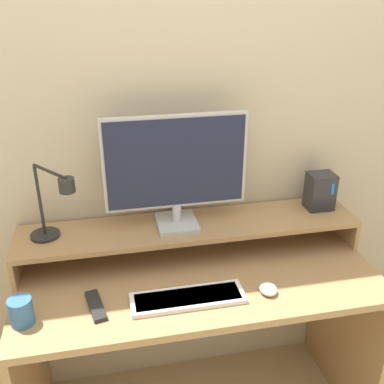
{
  "coord_description": "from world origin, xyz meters",
  "views": [
    {
      "loc": [
        -0.32,
        -1.11,
        1.81
      ],
      "look_at": [
        -0.02,
        0.33,
        1.12
      ],
      "focal_mm": 42.0,
      "sensor_mm": 36.0,
      "label": 1
    }
  ],
  "objects_px": {
    "monitor": "(176,168)",
    "keyboard": "(188,298)",
    "mouse": "(268,289)",
    "remote_control": "(96,306)",
    "mug": "(21,311)",
    "desk_lamp": "(53,208)",
    "router_dock": "(320,191)"
  },
  "relations": [
    {
      "from": "router_dock",
      "to": "monitor",
      "type": "bearing_deg",
      "value": -178.34
    },
    {
      "from": "remote_control",
      "to": "router_dock",
      "type": "bearing_deg",
      "value": 17.65
    },
    {
      "from": "desk_lamp",
      "to": "monitor",
      "type": "bearing_deg",
      "value": 6.83
    },
    {
      "from": "mouse",
      "to": "remote_control",
      "type": "height_order",
      "value": "mouse"
    },
    {
      "from": "keyboard",
      "to": "mug",
      "type": "xyz_separation_m",
      "value": [
        -0.56,
        -0.0,
        0.04
      ]
    },
    {
      "from": "desk_lamp",
      "to": "mug",
      "type": "relative_size",
      "value": 3.16
    },
    {
      "from": "mug",
      "to": "mouse",
      "type": "bearing_deg",
      "value": -0.95
    },
    {
      "from": "desk_lamp",
      "to": "mouse",
      "type": "xyz_separation_m",
      "value": [
        0.75,
        -0.28,
        -0.27
      ]
    },
    {
      "from": "router_dock",
      "to": "remote_control",
      "type": "bearing_deg",
      "value": -162.35
    },
    {
      "from": "monitor",
      "to": "remote_control",
      "type": "height_order",
      "value": "monitor"
    },
    {
      "from": "router_dock",
      "to": "mug",
      "type": "relative_size",
      "value": 1.67
    },
    {
      "from": "desk_lamp",
      "to": "remote_control",
      "type": "distance_m",
      "value": 0.39
    },
    {
      "from": "mouse",
      "to": "router_dock",
      "type": "bearing_deg",
      "value": 45.06
    },
    {
      "from": "mouse",
      "to": "mug",
      "type": "relative_size",
      "value": 0.81
    },
    {
      "from": "desk_lamp",
      "to": "keyboard",
      "type": "height_order",
      "value": "desk_lamp"
    },
    {
      "from": "remote_control",
      "to": "mug",
      "type": "distance_m",
      "value": 0.24
    },
    {
      "from": "keyboard",
      "to": "monitor",
      "type": "bearing_deg",
      "value": 86.76
    },
    {
      "from": "mouse",
      "to": "remote_control",
      "type": "relative_size",
      "value": 0.46
    },
    {
      "from": "mouse",
      "to": "mug",
      "type": "height_order",
      "value": "mug"
    },
    {
      "from": "monitor",
      "to": "mouse",
      "type": "bearing_deg",
      "value": -50.25
    },
    {
      "from": "desk_lamp",
      "to": "router_dock",
      "type": "xyz_separation_m",
      "value": [
        1.1,
        0.07,
        -0.07
      ]
    },
    {
      "from": "mug",
      "to": "remote_control",
      "type": "bearing_deg",
      "value": 7.14
    },
    {
      "from": "router_dock",
      "to": "mouse",
      "type": "relative_size",
      "value": 2.06
    },
    {
      "from": "router_dock",
      "to": "remote_control",
      "type": "distance_m",
      "value": 1.05
    },
    {
      "from": "desk_lamp",
      "to": "router_dock",
      "type": "relative_size",
      "value": 1.89
    },
    {
      "from": "router_dock",
      "to": "keyboard",
      "type": "distance_m",
      "value": 0.76
    },
    {
      "from": "remote_control",
      "to": "mug",
      "type": "height_order",
      "value": "mug"
    },
    {
      "from": "keyboard",
      "to": "remote_control",
      "type": "distance_m",
      "value": 0.33
    },
    {
      "from": "monitor",
      "to": "keyboard",
      "type": "distance_m",
      "value": 0.49
    },
    {
      "from": "monitor",
      "to": "keyboard",
      "type": "height_order",
      "value": "monitor"
    },
    {
      "from": "keyboard",
      "to": "mouse",
      "type": "bearing_deg",
      "value": -3.21
    },
    {
      "from": "desk_lamp",
      "to": "keyboard",
      "type": "bearing_deg",
      "value": -30.47
    }
  ]
}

